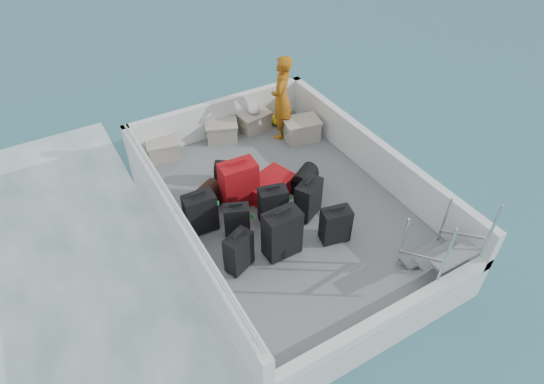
{
  "coord_description": "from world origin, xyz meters",
  "views": [
    {
      "loc": [
        -2.84,
        -4.47,
        5.57
      ],
      "look_at": [
        -0.23,
        0.03,
        1.0
      ],
      "focal_mm": 30.0,
      "sensor_mm": 36.0,
      "label": 1
    }
  ],
  "objects_px": {
    "suitcase_4": "(273,205)",
    "suitcase_6": "(335,225)",
    "suitcase_5": "(239,184)",
    "suitcase_1": "(237,221)",
    "suitcase_8": "(270,187)",
    "crate_3": "(301,130)",
    "suitcase_2": "(201,213)",
    "suitcase_3": "(282,234)",
    "crate_0": "(164,150)",
    "passenger": "(281,98)",
    "suitcase_0": "(239,252)",
    "crate_2": "(254,122)",
    "suitcase_7": "(308,199)",
    "crate_1": "(222,132)"
  },
  "relations": [
    {
      "from": "suitcase_4",
      "to": "crate_2",
      "type": "bearing_deg",
      "value": 81.55
    },
    {
      "from": "suitcase_2",
      "to": "crate_3",
      "type": "bearing_deg",
      "value": 29.0
    },
    {
      "from": "suitcase_4",
      "to": "suitcase_6",
      "type": "relative_size",
      "value": 1.07
    },
    {
      "from": "suitcase_0",
      "to": "crate_0",
      "type": "relative_size",
      "value": 1.15
    },
    {
      "from": "suitcase_3",
      "to": "suitcase_6",
      "type": "bearing_deg",
      "value": -12.21
    },
    {
      "from": "crate_2",
      "to": "crate_0",
      "type": "bearing_deg",
      "value": 180.0
    },
    {
      "from": "suitcase_0",
      "to": "suitcase_1",
      "type": "relative_size",
      "value": 1.1
    },
    {
      "from": "suitcase_3",
      "to": "suitcase_7",
      "type": "xyz_separation_m",
      "value": [
        0.76,
        0.48,
        -0.07
      ]
    },
    {
      "from": "suitcase_0",
      "to": "crate_2",
      "type": "xyz_separation_m",
      "value": [
        1.82,
        2.94,
        -0.14
      ]
    },
    {
      "from": "suitcase_3",
      "to": "crate_2",
      "type": "bearing_deg",
      "value": 67.68
    },
    {
      "from": "suitcase_2",
      "to": "passenger",
      "type": "bearing_deg",
      "value": 37.05
    },
    {
      "from": "suitcase_1",
      "to": "suitcase_5",
      "type": "bearing_deg",
      "value": 82.91
    },
    {
      "from": "suitcase_4",
      "to": "crate_0",
      "type": "xyz_separation_m",
      "value": [
        -0.88,
        2.37,
        -0.15
      ]
    },
    {
      "from": "suitcase_8",
      "to": "crate_0",
      "type": "xyz_separation_m",
      "value": [
        -1.14,
        1.81,
        0.01
      ]
    },
    {
      "from": "suitcase_0",
      "to": "passenger",
      "type": "distance_m",
      "value": 3.36
    },
    {
      "from": "suitcase_5",
      "to": "suitcase_6",
      "type": "distance_m",
      "value": 1.64
    },
    {
      "from": "crate_3",
      "to": "passenger",
      "type": "height_order",
      "value": "passenger"
    },
    {
      "from": "crate_0",
      "to": "crate_1",
      "type": "distance_m",
      "value": 1.15
    },
    {
      "from": "suitcase_1",
      "to": "suitcase_8",
      "type": "relative_size",
      "value": 0.71
    },
    {
      "from": "crate_3",
      "to": "suitcase_4",
      "type": "bearing_deg",
      "value": -133.85
    },
    {
      "from": "suitcase_1",
      "to": "suitcase_2",
      "type": "xyz_separation_m",
      "value": [
        -0.41,
        0.37,
        0.05
      ]
    },
    {
      "from": "suitcase_2",
      "to": "crate_0",
      "type": "distance_m",
      "value": 2.01
    },
    {
      "from": "suitcase_1",
      "to": "crate_3",
      "type": "distance_m",
      "value": 2.73
    },
    {
      "from": "suitcase_6",
      "to": "suitcase_1",
      "type": "bearing_deg",
      "value": 158.48
    },
    {
      "from": "crate_0",
      "to": "crate_1",
      "type": "xyz_separation_m",
      "value": [
        1.15,
        0.0,
        0.01
      ]
    },
    {
      "from": "suitcase_2",
      "to": "crate_2",
      "type": "relative_size",
      "value": 1.17
    },
    {
      "from": "suitcase_1",
      "to": "suitcase_2",
      "type": "relative_size",
      "value": 0.85
    },
    {
      "from": "suitcase_5",
      "to": "crate_3",
      "type": "relative_size",
      "value": 1.23
    },
    {
      "from": "suitcase_8",
      "to": "crate_0",
      "type": "relative_size",
      "value": 1.47
    },
    {
      "from": "suitcase_1",
      "to": "crate_3",
      "type": "xyz_separation_m",
      "value": [
        2.18,
        1.64,
        -0.09
      ]
    },
    {
      "from": "crate_0",
      "to": "passenger",
      "type": "distance_m",
      "value": 2.32
    },
    {
      "from": "suitcase_1",
      "to": "crate_0",
      "type": "height_order",
      "value": "suitcase_1"
    },
    {
      "from": "suitcase_1",
      "to": "crate_3",
      "type": "bearing_deg",
      "value": 59.54
    },
    {
      "from": "suitcase_2",
      "to": "suitcase_3",
      "type": "xyz_separation_m",
      "value": [
        0.79,
        -1.01,
        0.06
      ]
    },
    {
      "from": "suitcase_4",
      "to": "suitcase_7",
      "type": "distance_m",
      "value": 0.56
    },
    {
      "from": "suitcase_4",
      "to": "crate_3",
      "type": "distance_m",
      "value": 2.28
    },
    {
      "from": "suitcase_1",
      "to": "suitcase_3",
      "type": "xyz_separation_m",
      "value": [
        0.38,
        -0.64,
        0.11
      ]
    },
    {
      "from": "suitcase_1",
      "to": "suitcase_8",
      "type": "bearing_deg",
      "value": 55.03
    },
    {
      "from": "suitcase_7",
      "to": "suitcase_4",
      "type": "bearing_deg",
      "value": 136.5
    },
    {
      "from": "suitcase_0",
      "to": "suitcase_8",
      "type": "height_order",
      "value": "suitcase_0"
    },
    {
      "from": "suitcase_3",
      "to": "suitcase_8",
      "type": "relative_size",
      "value": 0.99
    },
    {
      "from": "suitcase_0",
      "to": "suitcase_2",
      "type": "height_order",
      "value": "suitcase_2"
    },
    {
      "from": "suitcase_8",
      "to": "crate_2",
      "type": "relative_size",
      "value": 1.39
    },
    {
      "from": "suitcase_0",
      "to": "passenger",
      "type": "bearing_deg",
      "value": 26.0
    },
    {
      "from": "suitcase_6",
      "to": "suitcase_3",
      "type": "bearing_deg",
      "value": -178.85
    },
    {
      "from": "suitcase_3",
      "to": "suitcase_7",
      "type": "height_order",
      "value": "suitcase_3"
    },
    {
      "from": "suitcase_8",
      "to": "passenger",
      "type": "bearing_deg",
      "value": -55.25
    },
    {
      "from": "suitcase_2",
      "to": "suitcase_3",
      "type": "bearing_deg",
      "value": -49.1
    },
    {
      "from": "crate_3",
      "to": "crate_1",
      "type": "bearing_deg",
      "value": 151.01
    },
    {
      "from": "crate_2",
      "to": "suitcase_6",
      "type": "bearing_deg",
      "value": -96.98
    }
  ]
}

